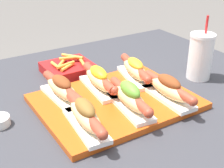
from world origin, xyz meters
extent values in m
cube|color=#CC4C14|center=(0.01, -0.04, 0.77)|extent=(0.44, 0.34, 0.02)
cube|color=white|center=(-0.13, -0.13, 0.78)|extent=(0.08, 0.19, 0.01)
ellipsoid|color=#DBB77A|center=(-0.13, -0.13, 0.81)|extent=(0.06, 0.17, 0.04)
cylinder|color=#9E3D28|center=(-0.13, -0.13, 0.82)|extent=(0.04, 0.20, 0.03)
sphere|color=#9E3D28|center=(-0.14, -0.23, 0.82)|extent=(0.03, 0.03, 0.03)
sphere|color=#9E3D28|center=(-0.12, -0.03, 0.82)|extent=(0.03, 0.03, 0.03)
ellipsoid|color=brown|center=(-0.13, -0.13, 0.84)|extent=(0.05, 0.09, 0.03)
cube|color=white|center=(0.01, -0.11, 0.78)|extent=(0.08, 0.19, 0.01)
ellipsoid|color=#DBB77A|center=(0.01, -0.11, 0.81)|extent=(0.07, 0.17, 0.04)
cylinder|color=#9E3D28|center=(0.01, -0.11, 0.82)|extent=(0.05, 0.20, 0.03)
sphere|color=#9E3D28|center=(0.00, -0.21, 0.82)|extent=(0.03, 0.03, 0.03)
sphere|color=#9E3D28|center=(0.03, -0.01, 0.82)|extent=(0.03, 0.03, 0.03)
ellipsoid|color=#5B992D|center=(0.01, -0.11, 0.84)|extent=(0.05, 0.10, 0.04)
cube|color=white|center=(0.14, -0.12, 0.78)|extent=(0.07, 0.19, 0.01)
ellipsoid|color=#DBB77A|center=(0.14, -0.12, 0.81)|extent=(0.05, 0.17, 0.04)
cylinder|color=#9E3D28|center=(0.14, -0.12, 0.82)|extent=(0.03, 0.20, 0.03)
sphere|color=#9E3D28|center=(0.14, -0.22, 0.82)|extent=(0.03, 0.03, 0.03)
sphere|color=#9E3D28|center=(0.14, -0.02, 0.82)|extent=(0.03, 0.03, 0.03)
ellipsoid|color=brown|center=(0.14, -0.12, 0.83)|extent=(0.04, 0.09, 0.03)
cube|color=white|center=(-0.12, 0.04, 0.78)|extent=(0.07, 0.19, 0.01)
ellipsoid|color=#DBB77A|center=(-0.12, 0.04, 0.81)|extent=(0.06, 0.17, 0.04)
cylinder|color=#9E3D28|center=(-0.12, 0.04, 0.82)|extent=(0.04, 0.20, 0.03)
sphere|color=#9E3D28|center=(-0.12, -0.06, 0.82)|extent=(0.03, 0.03, 0.03)
sphere|color=#9E3D28|center=(-0.13, 0.14, 0.82)|extent=(0.03, 0.03, 0.03)
ellipsoid|color=brown|center=(-0.12, 0.04, 0.83)|extent=(0.04, 0.09, 0.03)
cube|color=white|center=(0.00, 0.04, 0.78)|extent=(0.08, 0.19, 0.01)
ellipsoid|color=#DBB77A|center=(0.00, 0.04, 0.81)|extent=(0.07, 0.17, 0.04)
cylinder|color=#9E3D28|center=(0.00, 0.04, 0.82)|extent=(0.05, 0.20, 0.03)
sphere|color=#9E3D28|center=(-0.01, -0.06, 0.82)|extent=(0.03, 0.03, 0.03)
sphere|color=#9E3D28|center=(0.02, 0.14, 0.82)|extent=(0.03, 0.03, 0.03)
ellipsoid|color=yellow|center=(0.00, 0.04, 0.83)|extent=(0.05, 0.10, 0.03)
cube|color=white|center=(0.14, 0.04, 0.78)|extent=(0.10, 0.20, 0.01)
ellipsoid|color=#DBB77A|center=(0.14, 0.04, 0.81)|extent=(0.09, 0.17, 0.04)
cylinder|color=#9E3D28|center=(0.14, 0.04, 0.82)|extent=(0.07, 0.20, 0.03)
sphere|color=#9E3D28|center=(0.12, -0.06, 0.82)|extent=(0.03, 0.03, 0.03)
sphere|color=#9E3D28|center=(0.16, 0.14, 0.82)|extent=(0.03, 0.03, 0.03)
ellipsoid|color=gold|center=(0.14, 0.04, 0.83)|extent=(0.06, 0.10, 0.03)
cylinder|color=white|center=(0.36, -0.04, 0.83)|extent=(0.08, 0.08, 0.15)
cylinder|color=white|center=(0.36, -0.04, 0.91)|extent=(0.08, 0.08, 0.01)
cylinder|color=red|center=(0.37, -0.04, 0.95)|extent=(0.01, 0.01, 0.06)
cube|color=#B21919|center=(-0.01, 0.24, 0.78)|extent=(0.17, 0.15, 0.03)
cylinder|color=gold|center=(0.03, 0.26, 0.80)|extent=(0.05, 0.05, 0.01)
cylinder|color=gold|center=(-0.06, 0.23, 0.80)|extent=(0.01, 0.06, 0.01)
cylinder|color=gold|center=(0.02, 0.26, 0.81)|extent=(0.06, 0.08, 0.01)
cylinder|color=gold|center=(-0.03, 0.24, 0.80)|extent=(0.06, 0.07, 0.01)
cylinder|color=gold|center=(0.03, 0.20, 0.81)|extent=(0.02, 0.06, 0.01)
cylinder|color=gold|center=(-0.03, 0.20, 0.80)|extent=(0.07, 0.05, 0.01)
cylinder|color=gold|center=(0.00, 0.25, 0.81)|extent=(0.07, 0.03, 0.01)
cylinder|color=gold|center=(-0.03, 0.21, 0.81)|extent=(0.07, 0.03, 0.01)
camera|label=1|loc=(-0.43, -0.72, 1.22)|focal=50.00mm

